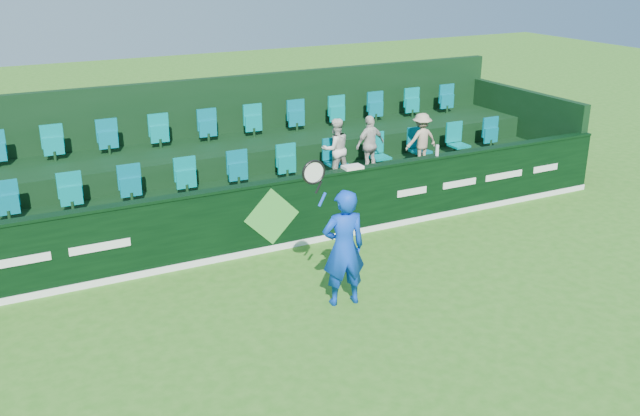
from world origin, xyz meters
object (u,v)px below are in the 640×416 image
spectator_left (335,149)px  towel (353,167)px  spectator_right (421,139)px  spectator_middle (370,145)px  tennis_player (343,247)px  drinks_bottle (437,150)px

spectator_left → towel: (-0.23, -1.12, -0.06)m
spectator_left → towel: 1.14m
spectator_right → towel: size_ratio=3.05×
spectator_middle → spectator_right: size_ratio=1.07×
spectator_right → towel: spectator_right is taller
tennis_player → spectator_middle: bearing=53.9°
tennis_player → spectator_middle: (2.64, 3.63, 0.46)m
towel → drinks_bottle: bearing=0.0°
tennis_player → spectator_middle: 4.51m
tennis_player → towel: 2.99m
towel → drinks_bottle: (1.99, 0.00, 0.08)m
spectator_middle → drinks_bottle: spectator_middle is taller
spectator_left → spectator_middle: spectator_left is taller
tennis_player → spectator_right: (3.96, 3.63, 0.42)m
tennis_player → spectator_right: size_ratio=2.18×
tennis_player → drinks_bottle: tennis_player is taller
towel → drinks_bottle: 1.99m
spectator_left → spectator_middle: bearing=-178.4°
spectator_right → tennis_player: bearing=43.3°
spectator_middle → towel: size_ratio=3.28×
spectator_middle → towel: bearing=36.5°
spectator_right → towel: 2.63m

